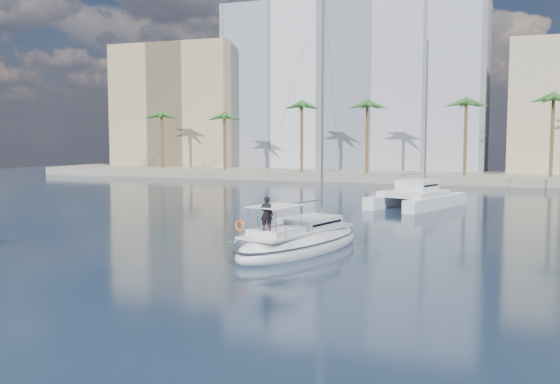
% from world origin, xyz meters
% --- Properties ---
extents(ground, '(160.00, 160.00, 0.00)m').
position_xyz_m(ground, '(0.00, 0.00, 0.00)').
color(ground, black).
rests_on(ground, ground).
extents(quay, '(120.00, 14.00, 1.20)m').
position_xyz_m(quay, '(0.00, 61.00, 0.60)').
color(quay, gray).
rests_on(quay, ground).
extents(building_modern, '(42.00, 16.00, 28.00)m').
position_xyz_m(building_modern, '(-12.00, 73.00, 14.00)').
color(building_modern, silver).
rests_on(building_modern, ground).
extents(building_tan_left, '(22.00, 14.00, 22.00)m').
position_xyz_m(building_tan_left, '(-42.00, 69.00, 11.00)').
color(building_tan_left, tan).
rests_on(building_tan_left, ground).
extents(palm_left, '(3.60, 3.60, 12.30)m').
position_xyz_m(palm_left, '(-34.00, 57.00, 10.28)').
color(palm_left, brown).
rests_on(palm_left, ground).
extents(palm_centre, '(3.60, 3.60, 12.30)m').
position_xyz_m(palm_centre, '(0.00, 57.00, 10.28)').
color(palm_centre, brown).
rests_on(palm_centre, ground).
extents(main_sloop, '(6.31, 11.51, 16.29)m').
position_xyz_m(main_sloop, '(1.71, 3.90, 0.52)').
color(main_sloop, white).
rests_on(main_sloop, ground).
extents(catamaran, '(8.35, 11.44, 15.23)m').
position_xyz_m(catamaran, '(4.74, 28.05, 1.10)').
color(catamaran, white).
rests_on(catamaran, ground).
extents(seagull, '(1.06, 0.46, 0.20)m').
position_xyz_m(seagull, '(-1.54, 2.32, 0.57)').
color(seagull, silver).
rests_on(seagull, ground).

